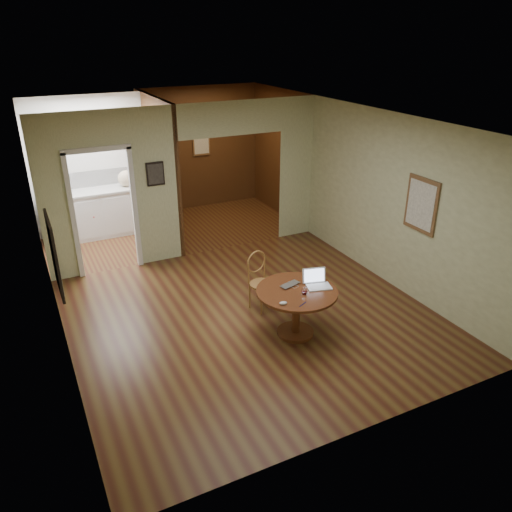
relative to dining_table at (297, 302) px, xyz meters
name	(u,v)px	position (x,y,z in m)	size (l,w,h in m)	color
floor	(252,318)	(-0.35, 0.63, -0.50)	(5.00, 5.00, 0.00)	#441E13
room_shell	(154,182)	(-0.82, 3.73, 0.79)	(5.20, 7.50, 5.00)	silver
dining_table	(297,302)	(0.00, 0.00, 0.00)	(1.08, 1.08, 0.68)	#5B3316
chair	(260,277)	(-0.11, 0.87, -0.01)	(0.46, 0.46, 0.89)	olive
open_laptop	(317,281)	(0.31, 0.01, 0.24)	(0.36, 0.35, 0.22)	silver
closed_laptop	(292,286)	(-0.01, 0.12, 0.19)	(0.29, 0.19, 0.02)	#B9B9BE
mouse	(283,303)	(-0.34, -0.24, 0.20)	(0.10, 0.06, 0.04)	silver
wine_glass	(304,291)	(0.03, -0.13, 0.22)	(0.08, 0.08, 0.09)	white
pen	(303,304)	(-0.12, -0.35, 0.18)	(0.01, 0.01, 0.14)	navy
kitchen_cabinet	(99,213)	(-1.70, 4.83, -0.03)	(2.06, 0.60, 0.94)	white
grocery_bag	(126,178)	(-1.10, 4.83, 0.60)	(0.32, 0.27, 0.32)	#CDB296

